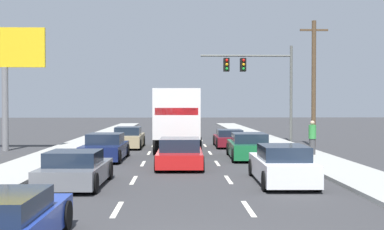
# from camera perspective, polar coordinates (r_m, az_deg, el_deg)

# --- Properties ---
(ground_plane) EXTENTS (140.00, 140.00, 0.00)m
(ground_plane) POSITION_cam_1_polar(r_m,az_deg,el_deg) (33.51, -1.48, -3.42)
(ground_plane) COLOR #333335
(sidewalk_right) EXTENTS (2.49, 80.00, 0.14)m
(sidewalk_right) POSITION_cam_1_polar(r_m,az_deg,el_deg) (29.29, 11.41, -3.98)
(sidewalk_right) COLOR #9E9E99
(sidewalk_right) RESTS_ON ground_plane
(sidewalk_left) EXTENTS (2.49, 80.00, 0.14)m
(sidewalk_left) POSITION_cam_1_polar(r_m,az_deg,el_deg) (29.22, -14.31, -4.01)
(sidewalk_left) COLOR #9E9E99
(sidewalk_left) RESTS_ON ground_plane
(lane_markings) EXTENTS (3.54, 57.00, 0.01)m
(lane_markings) POSITION_cam_1_polar(r_m,az_deg,el_deg) (30.53, -1.45, -3.87)
(lane_markings) COLOR silver
(lane_markings) RESTS_ON ground_plane
(car_tan) EXTENTS (1.83, 4.31, 1.32)m
(car_tan) POSITION_cam_1_polar(r_m,az_deg,el_deg) (31.48, -7.23, -2.64)
(car_tan) COLOR tan
(car_tan) RESTS_ON ground_plane
(car_navy) EXTENTS (2.02, 4.42, 1.30)m
(car_navy) POSITION_cam_1_polar(r_m,az_deg,el_deg) (24.82, -9.83, -3.72)
(car_navy) COLOR #141E4C
(car_navy) RESTS_ON ground_plane
(car_gray) EXTENTS (2.03, 4.07, 1.19)m
(car_gray) POSITION_cam_1_polar(r_m,az_deg,el_deg) (17.10, -13.11, -6.09)
(car_gray) COLOR slate
(car_gray) RESTS_ON ground_plane
(box_truck) EXTENTS (2.74, 8.76, 3.51)m
(box_truck) POSITION_cam_1_polar(r_m,az_deg,el_deg) (28.99, -1.57, -0.11)
(box_truck) COLOR white
(box_truck) RESTS_ON ground_plane
(car_red) EXTENTS (2.06, 4.18, 1.26)m
(car_red) POSITION_cam_1_polar(r_m,az_deg,el_deg) (21.62, -1.40, -4.44)
(car_red) COLOR red
(car_red) RESTS_ON ground_plane
(car_maroon) EXTENTS (1.87, 4.03, 1.12)m
(car_maroon) POSITION_cam_1_polar(r_m,az_deg,el_deg) (31.98, 4.24, -2.71)
(car_maroon) COLOR maroon
(car_maroon) RESTS_ON ground_plane
(car_green) EXTENTS (2.07, 4.68, 1.29)m
(car_green) POSITION_cam_1_polar(r_m,az_deg,el_deg) (25.19, 6.45, -3.60)
(car_green) COLOR #196B38
(car_green) RESTS_ON ground_plane
(car_white) EXTENTS (1.91, 4.54, 1.32)m
(car_white) POSITION_cam_1_polar(r_m,az_deg,el_deg) (17.57, 10.18, -5.68)
(car_white) COLOR white
(car_white) RESTS_ON ground_plane
(traffic_signal_mast) EXTENTS (6.62, 0.69, 6.93)m
(traffic_signal_mast) POSITION_cam_1_polar(r_m,az_deg,el_deg) (36.31, 7.09, 4.79)
(traffic_signal_mast) COLOR #595B56
(traffic_signal_mast) RESTS_ON ground_plane
(utility_pole_mid) EXTENTS (1.80, 0.28, 8.05)m
(utility_pole_mid) POSITION_cam_1_polar(r_m,az_deg,el_deg) (33.02, 13.66, 3.70)
(utility_pole_mid) COLOR brown
(utility_pole_mid) RESTS_ON ground_plane
(roadside_billboard) EXTENTS (4.66, 0.36, 7.17)m
(roadside_billboard) POSITION_cam_1_polar(r_m,az_deg,el_deg) (31.25, -20.49, 5.72)
(roadside_billboard) COLOR slate
(roadside_billboard) RESTS_ON ground_plane
(pedestrian_near_corner) EXTENTS (0.38, 0.38, 1.74)m
(pedestrian_near_corner) POSITION_cam_1_polar(r_m,az_deg,el_deg) (26.41, 13.51, -2.51)
(pedestrian_near_corner) COLOR #3F3F42
(pedestrian_near_corner) RESTS_ON sidewalk_right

